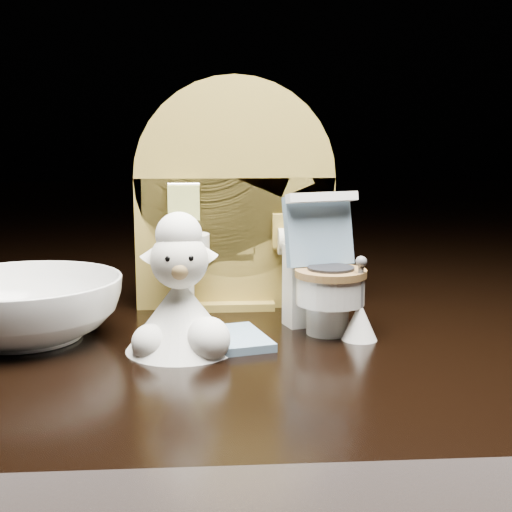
# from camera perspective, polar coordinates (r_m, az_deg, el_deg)

# --- Properties ---
(backdrop_panel) EXTENTS (0.13, 0.05, 0.15)m
(backdrop_panel) POSITION_cam_1_polar(r_m,az_deg,el_deg) (0.47, -1.79, 3.86)
(backdrop_panel) COLOR olive
(backdrop_panel) RESTS_ON ground
(toy_toilet) EXTENTS (0.05, 0.06, 0.08)m
(toy_toilet) POSITION_cam_1_polar(r_m,az_deg,el_deg) (0.42, 5.34, -1.97)
(toy_toilet) COLOR white
(toy_toilet) RESTS_ON ground
(bath_mat) EXTENTS (0.07, 0.06, 0.00)m
(bath_mat) POSITION_cam_1_polar(r_m,az_deg,el_deg) (0.39, -3.52, -6.81)
(bath_mat) COLOR #6886A0
(bath_mat) RESTS_ON ground
(toilet_brush) EXTENTS (0.02, 0.02, 0.05)m
(toilet_brush) POSITION_cam_1_polar(r_m,az_deg,el_deg) (0.40, 8.30, -4.93)
(toilet_brush) COLOR white
(toilet_brush) RESTS_ON ground
(plush_lamb) EXTENTS (0.06, 0.06, 0.08)m
(plush_lamb) POSITION_cam_1_polar(r_m,az_deg,el_deg) (0.38, -6.05, -3.73)
(plush_lamb) COLOR white
(plush_lamb) RESTS_ON ground
(ceramic_bowl) EXTENTS (0.13, 0.13, 0.03)m
(ceramic_bowl) POSITION_cam_1_polar(r_m,az_deg,el_deg) (0.42, -18.11, -4.01)
(ceramic_bowl) COLOR white
(ceramic_bowl) RESTS_ON ground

